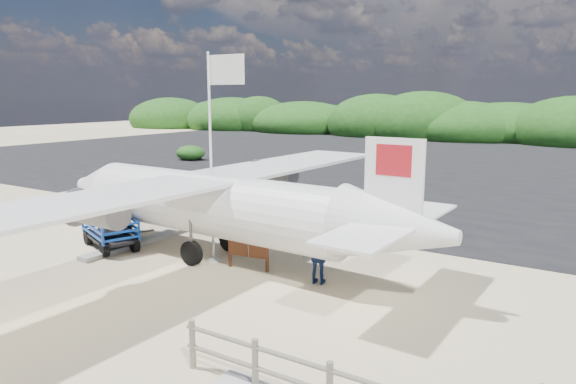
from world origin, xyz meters
name	(u,v)px	position (x,y,z in m)	size (l,w,h in m)	color
ground	(231,269)	(0.00, 0.00, 0.00)	(160.00, 160.00, 0.00)	beige
asphalt_apron	(465,163)	(0.00, 30.00, 0.00)	(90.00, 50.00, 0.04)	#B2B2B2
lagoon	(85,222)	(-9.00, 1.50, 0.00)	(9.00, 7.00, 0.40)	#B2B2B2
vegetation_band	(515,141)	(0.00, 55.00, 0.00)	(124.00, 8.00, 4.40)	#B2B2B2
baggage_cart	(111,248)	(-5.00, -0.43, 0.00)	(2.61, 1.49, 1.31)	#0B3DB0
flagpole	(214,261)	(-1.00, 0.37, 0.00)	(1.32, 0.55, 6.58)	white
signboard	(248,269)	(0.46, 0.28, 0.00)	(1.45, 0.14, 1.20)	#552C18
crew_a	(265,211)	(-1.55, 4.11, 0.86)	(0.63, 0.41, 1.72)	navy
crew_b	(248,211)	(-2.41, 4.19, 0.77)	(0.75, 0.58, 1.54)	navy
crew_c	(319,256)	(2.89, 0.36, 0.81)	(0.95, 0.39, 1.62)	navy
aircraft_small	(369,158)	(-7.82, 28.98, 0.00)	(7.87, 7.87, 2.83)	#B2B2B2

